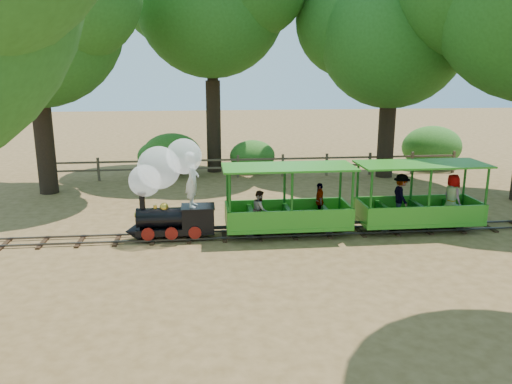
{
  "coord_description": "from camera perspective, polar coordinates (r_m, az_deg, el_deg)",
  "views": [
    {
      "loc": [
        -2.57,
        -13.57,
        4.69
      ],
      "look_at": [
        -1.03,
        0.5,
        1.18
      ],
      "focal_mm": 35.0,
      "sensor_mm": 36.0,
      "label": 1
    }
  ],
  "objects": [
    {
      "name": "carriage_rear",
      "position": [
        15.49,
        18.22,
        -1.15
      ],
      "size": [
        3.71,
        1.52,
        1.93
      ],
      "color": "#2F881D",
      "rests_on": "track"
    },
    {
      "name": "carriage_front",
      "position": [
        14.31,
        3.65,
        -2.0
      ],
      "size": [
        3.71,
        1.52,
        1.93
      ],
      "color": "#2F881D",
      "rests_on": "track"
    },
    {
      "name": "shrub_mid_w",
      "position": [
        23.22,
        -9.59,
        4.38
      ],
      "size": [
        2.66,
        2.04,
        1.84
      ],
      "primitive_type": "ellipsoid",
      "color": "#2D6B1E",
      "rests_on": "ground"
    },
    {
      "name": "shrub_west",
      "position": [
        23.28,
        -10.71,
        3.98
      ],
      "size": [
        2.22,
        1.71,
        1.54
      ],
      "primitive_type": "ellipsoid",
      "color": "#2D6B1E",
      "rests_on": "ground"
    },
    {
      "name": "ground",
      "position": [
        14.59,
        4.24,
        -4.87
      ],
      "size": [
        90.0,
        90.0,
        0.0
      ],
      "primitive_type": "plane",
      "color": "#9B7142",
      "rests_on": "ground"
    },
    {
      "name": "locomotive",
      "position": [
        14.01,
        -10.11,
        1.08
      ],
      "size": [
        2.51,
        1.18,
        2.89
      ],
      "color": "black",
      "rests_on": "ground"
    },
    {
      "name": "oak_ne",
      "position": [
        22.7,
        15.24,
        17.88
      ],
      "size": [
        7.79,
        6.85,
        9.24
      ],
      "color": "#2D2116",
      "rests_on": "ground"
    },
    {
      "name": "shrub_mid_e",
      "position": [
        23.33,
        -0.42,
        4.16
      ],
      "size": [
        2.12,
        1.63,
        1.46
      ],
      "primitive_type": "ellipsoid",
      "color": "#2D6B1E",
      "rests_on": "ground"
    },
    {
      "name": "track",
      "position": [
        14.57,
        4.24,
        -4.61
      ],
      "size": [
        22.0,
        1.0,
        0.1
      ],
      "color": "#3F3D3A",
      "rests_on": "ground"
    },
    {
      "name": "oak_nw",
      "position": [
        20.66,
        -24.38,
        18.76
      ],
      "size": [
        8.18,
        7.2,
        9.79
      ],
      "color": "#2D2116",
      "rests_on": "ground"
    },
    {
      "name": "shrub_east",
      "position": [
        25.68,
        19.45,
        4.89
      ],
      "size": [
        2.92,
        2.24,
        2.02
      ],
      "primitive_type": "ellipsoid",
      "color": "#2D6B1E",
      "rests_on": "ground"
    },
    {
      "name": "fence",
      "position": [
        22.11,
        0.52,
        3.21
      ],
      "size": [
        18.1,
        0.1,
        1.0
      ],
      "color": "brown",
      "rests_on": "ground"
    }
  ]
}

